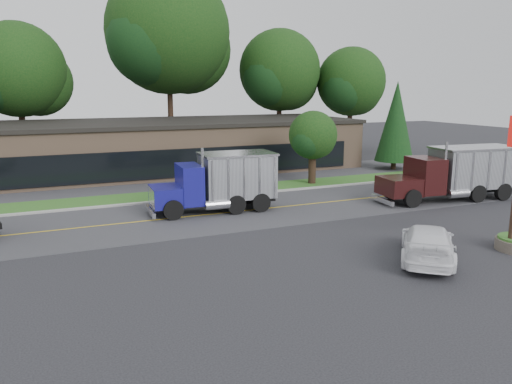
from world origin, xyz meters
The scene contains 16 objects.
ground centered at (0.00, 0.00, 0.00)m, with size 140.00×140.00×0.00m, color #34343A.
road centered at (0.00, 9.00, 0.00)m, with size 60.00×8.00×0.02m, color #4A4A4F.
center_line centered at (0.00, 9.00, 0.00)m, with size 60.00×0.12×0.01m, color gold.
curb centered at (0.00, 13.20, 0.00)m, with size 60.00×0.30×0.12m, color #9E9E99.
grass_verge centered at (0.00, 15.00, 0.00)m, with size 60.00×3.40×0.03m, color #2D6422.
far_parking centered at (0.00, 20.00, 0.00)m, with size 60.00×7.00×0.02m, color #4A4A4F.
strip_mall centered at (2.00, 26.00, 2.00)m, with size 32.00×12.00×4.00m, color #95745B.
tree_far_b centered at (-9.86, 34.11, 8.30)m, with size 9.12×8.58×13.01m.
tree_far_c centered at (4.20, 34.16, 12.05)m, with size 13.23×12.46×18.88m.
tree_far_d centered at (16.14, 33.11, 8.56)m, with size 9.40×8.85×13.41m.
tree_far_e centered at (24.12, 31.10, 7.41)m, with size 8.15×7.67×11.62m.
evergreen_right centered at (20.00, 18.00, 4.23)m, with size 3.39×3.39×7.70m.
tree_verge centered at (10.06, 15.05, 3.47)m, with size 3.83×3.60×5.46m.
dump_truck_blue centered at (0.83, 9.64, 1.80)m, with size 7.37×2.98×3.36m.
dump_truck_maroon centered at (15.78, 6.47, 1.81)m, with size 9.71×3.57×3.36m.
rally_car centered at (5.87, -1.90, 0.74)m, with size 2.09×5.13×1.49m, color white.
Camera 1 is at (-8.63, -17.32, 7.06)m, focal length 35.00 mm.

